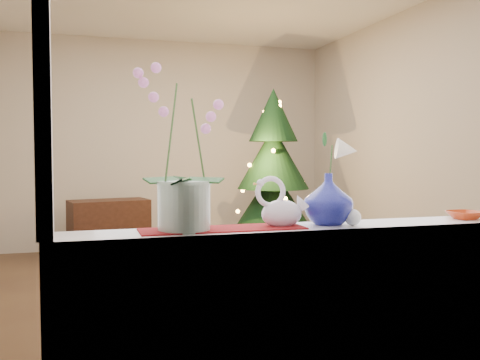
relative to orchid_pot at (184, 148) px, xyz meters
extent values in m
plane|color=#362116|center=(0.54, 2.37, -1.26)|extent=(5.00, 5.00, 0.00)
cube|color=beige|center=(0.54, 4.87, 0.09)|extent=(4.50, 0.10, 2.70)
cube|color=beige|center=(0.54, -0.13, 0.09)|extent=(4.50, 0.10, 2.70)
cube|color=beige|center=(2.79, 2.37, 0.09)|extent=(0.10, 5.00, 2.70)
cube|color=white|center=(0.54, -0.09, -0.82)|extent=(2.20, 0.08, 0.88)
cube|color=white|center=(0.54, 0.00, -0.36)|extent=(2.20, 0.26, 0.04)
cube|color=maroon|center=(0.16, 0.00, -0.34)|extent=(0.70, 0.20, 0.01)
imported|color=navy|center=(0.66, 0.01, -0.21)|extent=(0.33, 0.33, 0.27)
sphere|color=silver|center=(0.75, -0.05, -0.31)|extent=(0.08, 0.08, 0.07)
imported|color=#AB3212|center=(1.38, 0.00, -0.33)|extent=(0.14, 0.14, 0.03)
cube|color=black|center=(-0.11, 4.33, -0.92)|extent=(0.98, 0.63, 0.68)
camera|label=1|loc=(-0.40, -2.17, -0.02)|focal=40.00mm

